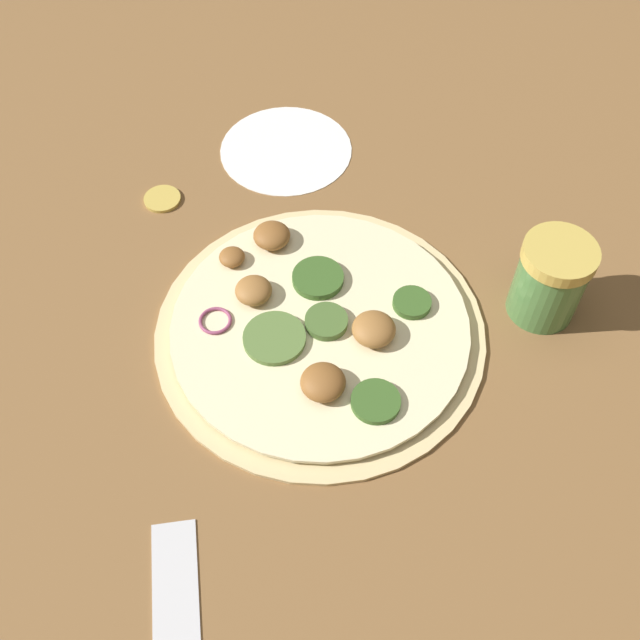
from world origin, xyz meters
The scene contains 5 objects.
ground_plane centered at (0.00, 0.00, 0.00)m, with size 3.00×3.00×0.00m, color brown.
pizza centered at (0.00, 0.00, 0.01)m, with size 0.29×0.29×0.03m.
spice_jar centered at (0.02, -0.20, 0.04)m, with size 0.06×0.06×0.08m.
loose_cap centered at (0.17, 0.15, 0.00)m, with size 0.04×0.04×0.01m.
flour_patch centered at (0.23, 0.03, 0.00)m, with size 0.14×0.14×0.00m.
Camera 1 is at (-0.37, 0.01, 0.53)m, focal length 42.00 mm.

